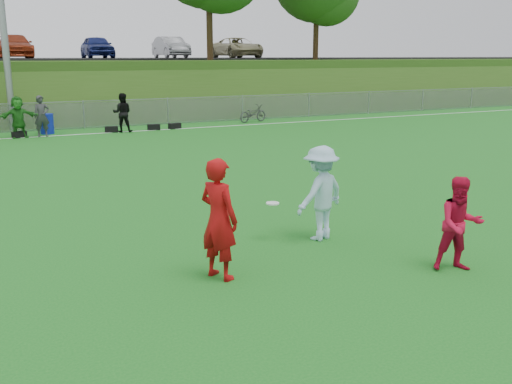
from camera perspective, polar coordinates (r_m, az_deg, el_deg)
ground at (r=8.90m, az=4.67°, el=-8.33°), size 120.00×120.00×0.00m
sideline_far at (r=25.68m, az=-16.03°, el=5.63°), size 60.00×0.10×0.01m
fence at (r=27.57m, az=-16.85°, el=7.43°), size 58.00×0.06×1.30m
berm at (r=38.39m, az=-19.59°, el=10.08°), size 120.00×18.00×3.00m
parking_lot at (r=40.33m, az=-20.10°, el=12.38°), size 120.00×12.00×0.10m
car_row at (r=39.24m, az=-21.77°, el=13.36°), size 32.04×5.18×1.44m
spectator_row at (r=25.28m, az=-22.35°, el=6.95°), size 8.77×0.86×1.69m
gear_bags at (r=25.96m, az=-13.70°, el=6.13°), size 7.25×0.52×0.26m
player_red_left at (r=8.52m, az=-3.74°, el=-2.71°), size 0.69×0.80×1.86m
player_red_center at (r=9.41m, az=19.72°, el=-3.06°), size 0.89×0.80×1.50m
player_blue at (r=10.41m, az=6.47°, el=-0.12°), size 1.27×0.98×1.73m
frisbee at (r=10.31m, az=1.67°, el=-1.13°), size 0.24×0.24×0.02m
recycling_bin at (r=26.22m, az=-20.19°, el=6.41°), size 0.71×0.71×0.86m
bicycle at (r=29.02m, az=-0.33°, el=7.87°), size 1.77×1.01×0.88m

